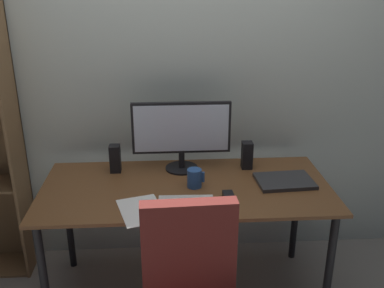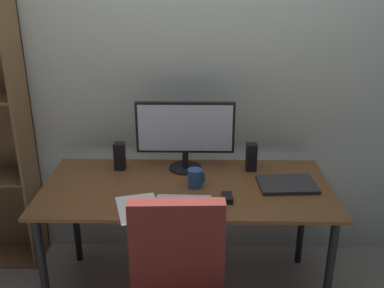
{
  "view_description": "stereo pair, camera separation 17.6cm",
  "coord_description": "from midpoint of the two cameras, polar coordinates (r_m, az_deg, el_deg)",
  "views": [
    {
      "loc": [
        -0.11,
        -2.22,
        1.86
      ],
      "look_at": [
        0.03,
        -0.05,
        1.02
      ],
      "focal_mm": 40.82,
      "sensor_mm": 36.0,
      "label": 1
    },
    {
      "loc": [
        0.07,
        -2.23,
        1.86
      ],
      "look_at": [
        0.03,
        -0.05,
        1.02
      ],
      "focal_mm": 40.82,
      "sensor_mm": 36.0,
      "label": 2
    }
  ],
  "objects": [
    {
      "name": "mouse",
      "position": [
        2.35,
        2.65,
        -6.9
      ],
      "size": [
        0.06,
        0.1,
        0.03
      ],
      "primitive_type": "cube",
      "rotation": [
        0.0,
        0.0,
        0.04
      ],
      "color": "black",
      "rests_on": "desk"
    },
    {
      "name": "coffee_mug",
      "position": [
        2.46,
        -1.72,
        -4.52
      ],
      "size": [
        0.1,
        0.08,
        0.11
      ],
      "color": "#285193",
      "rests_on": "desk"
    },
    {
      "name": "laptop",
      "position": [
        2.56,
        10.08,
        -4.82
      ],
      "size": [
        0.33,
        0.25,
        0.02
      ],
      "primitive_type": "cube",
      "rotation": [
        0.0,
        0.0,
        0.06
      ],
      "color": "#2D2D30",
      "rests_on": "desk"
    },
    {
      "name": "speaker_left",
      "position": [
        2.69,
        -11.86,
        -1.9
      ],
      "size": [
        0.06,
        0.07,
        0.17
      ],
      "primitive_type": "cube",
      "color": "black",
      "rests_on": "desk"
    },
    {
      "name": "monitor",
      "position": [
        2.61,
        -3.33,
        1.63
      ],
      "size": [
        0.59,
        0.2,
        0.43
      ],
      "color": "black",
      "rests_on": "desk"
    },
    {
      "name": "speaker_right",
      "position": [
        2.69,
        5.35,
        -1.5
      ],
      "size": [
        0.06,
        0.07,
        0.17
      ],
      "primitive_type": "cube",
      "color": "black",
      "rests_on": "desk"
    },
    {
      "name": "back_wall",
      "position": [
        2.83,
        -3.24,
        9.75
      ],
      "size": [
        6.4,
        0.1,
        2.6
      ],
      "primitive_type": "cube",
      "color": "beige",
      "rests_on": "ground"
    },
    {
      "name": "keyboard",
      "position": [
        2.31,
        -2.99,
        -7.54
      ],
      "size": [
        0.29,
        0.12,
        0.02
      ],
      "primitive_type": "cube",
      "rotation": [
        0.0,
        0.0,
        -0.03
      ],
      "color": "silver",
      "rests_on": "desk"
    },
    {
      "name": "desk",
      "position": [
        2.53,
        -2.79,
        -7.12
      ],
      "size": [
        1.64,
        0.75,
        0.74
      ],
      "color": "brown",
      "rests_on": "ground"
    },
    {
      "name": "paper_sheet",
      "position": [
        2.27,
        -8.86,
        -8.58
      ],
      "size": [
        0.28,
        0.34,
        0.0
      ],
      "primitive_type": "cube",
      "rotation": [
        0.0,
        0.0,
        0.28
      ],
      "color": "white",
      "rests_on": "desk"
    }
  ]
}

